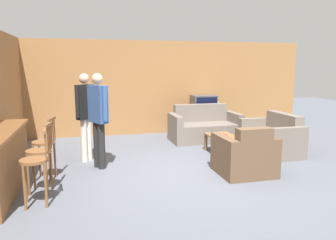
% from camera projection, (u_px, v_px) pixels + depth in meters
% --- Properties ---
extents(ground_plane, '(24.00, 24.00, 0.00)m').
position_uv_depth(ground_plane, '(186.00, 174.00, 5.83)').
color(ground_plane, '#565B66').
extents(wall_back, '(9.40, 0.08, 2.60)m').
position_uv_depth(wall_back, '(147.00, 88.00, 9.18)').
color(wall_back, '#9E6B3D').
rests_on(wall_back, ground_plane).
extents(bar_chair_near, '(0.41, 0.41, 1.06)m').
position_uv_depth(bar_chair_near, '(35.00, 166.00, 4.44)').
color(bar_chair_near, brown).
rests_on(bar_chair_near, ground_plane).
extents(bar_chair_mid, '(0.43, 0.43, 1.06)m').
position_uv_depth(bar_chair_mid, '(40.00, 156.00, 4.92)').
color(bar_chair_mid, brown).
rests_on(bar_chair_mid, ground_plane).
extents(bar_chair_far, '(0.45, 0.45, 1.06)m').
position_uv_depth(bar_chair_far, '(45.00, 147.00, 5.49)').
color(bar_chair_far, brown).
rests_on(bar_chair_far, ground_plane).
extents(couch_far, '(1.75, 0.93, 0.91)m').
position_uv_depth(couch_far, '(204.00, 128.00, 8.44)').
color(couch_far, '#70665B').
rests_on(couch_far, ground_plane).
extents(armchair_near, '(0.93, 0.88, 0.89)m').
position_uv_depth(armchair_near, '(245.00, 156.00, 5.77)').
color(armchair_near, brown).
rests_on(armchair_near, ground_plane).
extents(loveseat_right, '(0.85, 1.41, 0.87)m').
position_uv_depth(loveseat_right, '(272.00, 139.00, 7.21)').
color(loveseat_right, '#70665B').
rests_on(loveseat_right, ground_plane).
extents(coffee_table, '(0.56, 0.96, 0.41)m').
position_uv_depth(coffee_table, '(223.00, 139.00, 7.07)').
color(coffee_table, brown).
rests_on(coffee_table, ground_plane).
extents(tv_unit, '(1.01, 0.45, 0.57)m').
position_uv_depth(tv_unit, '(203.00, 123.00, 9.41)').
color(tv_unit, '#2D2319').
rests_on(tv_unit, ground_plane).
extents(tv, '(0.68, 0.49, 0.52)m').
position_uv_depth(tv, '(204.00, 104.00, 9.32)').
color(tv, '#4C4C4C').
rests_on(tv, tv_unit).
extents(book_on_table, '(0.16, 0.15, 0.03)m').
position_uv_depth(book_on_table, '(222.00, 135.00, 7.12)').
color(book_on_table, maroon).
rests_on(book_on_table, coffee_table).
extents(table_lamp, '(0.24, 0.24, 0.48)m').
position_uv_depth(table_lamp, '(216.00, 101.00, 9.40)').
color(table_lamp, brown).
rests_on(table_lamp, tv_unit).
extents(person_by_window, '(0.37, 0.39, 1.76)m').
position_uv_depth(person_by_window, '(85.00, 111.00, 6.48)').
color(person_by_window, silver).
rests_on(person_by_window, ground_plane).
extents(person_by_counter, '(0.37, 0.51, 1.77)m').
position_uv_depth(person_by_counter, '(98.00, 115.00, 6.04)').
color(person_by_counter, black).
rests_on(person_by_counter, ground_plane).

